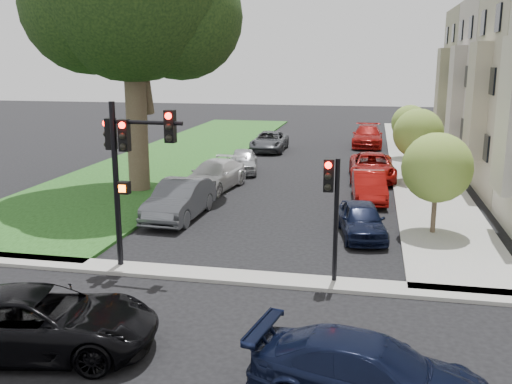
% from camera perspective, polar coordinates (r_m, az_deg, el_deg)
% --- Properties ---
extents(ground, '(140.00, 140.00, 0.00)m').
position_cam_1_polar(ground, '(15.54, -3.77, -11.34)').
color(ground, black).
rests_on(ground, ground).
extents(grass_strip, '(8.00, 44.00, 0.12)m').
position_cam_1_polar(grass_strip, '(40.26, -7.16, 3.88)').
color(grass_strip, '#183911').
rests_on(grass_strip, ground).
extents(sidewalk_right, '(3.50, 44.00, 0.12)m').
position_cam_1_polar(sidewalk_right, '(38.28, 15.82, 3.01)').
color(sidewalk_right, '#A9A79B').
rests_on(sidewalk_right, ground).
extents(sidewalk_cross, '(60.00, 1.00, 0.12)m').
position_cam_1_polar(sidewalk_cross, '(17.30, -2.01, -8.49)').
color(sidewalk_cross, '#A9A79B').
rests_on(sidewalk_cross, ground).
extents(house_d, '(7.70, 7.55, 15.97)m').
position_cam_1_polar(house_d, '(44.98, 23.23, 12.70)').
color(house_d, gray).
rests_on(house_d, ground).
extents(small_tree_a, '(2.58, 2.58, 3.87)m').
position_cam_1_polar(small_tree_a, '(21.88, 17.65, 2.33)').
color(small_tree_a, '#473227').
rests_on(small_tree_a, ground).
extents(small_tree_b, '(2.64, 2.64, 3.95)m').
position_cam_1_polar(small_tree_b, '(31.33, 15.92, 5.63)').
color(small_tree_b, '#473227').
rests_on(small_tree_b, ground).
extents(small_tree_c, '(2.39, 2.39, 3.58)m').
position_cam_1_polar(small_tree_c, '(38.80, 15.13, 6.64)').
color(small_tree_c, '#473227').
rests_on(small_tree_c, ground).
extents(traffic_signal_main, '(2.55, 0.66, 5.22)m').
position_cam_1_polar(traffic_signal_main, '(17.65, -12.71, 3.57)').
color(traffic_signal_main, black).
rests_on(traffic_signal_main, ground).
extents(traffic_signal_secondary, '(0.47, 0.38, 3.73)m').
position_cam_1_polar(traffic_signal_secondary, '(16.31, 7.63, -0.56)').
color(traffic_signal_secondary, black).
rests_on(traffic_signal_secondary, ground).
extents(car_cross_near, '(5.60, 3.34, 1.46)m').
position_cam_1_polar(car_cross_near, '(13.89, -20.84, -12.00)').
color(car_cross_near, black).
rests_on(car_cross_near, ground).
extents(car_cross_far, '(4.94, 2.74, 1.35)m').
position_cam_1_polar(car_cross_far, '(11.39, 11.42, -17.46)').
color(car_cross_far, black).
rests_on(car_cross_far, ground).
extents(car_parked_0, '(2.17, 4.03, 1.30)m').
position_cam_1_polar(car_parked_0, '(21.46, 10.52, -2.74)').
color(car_parked_0, black).
rests_on(car_parked_0, ground).
extents(car_parked_1, '(1.78, 4.26, 1.37)m').
position_cam_1_polar(car_parked_1, '(26.96, 11.24, 0.54)').
color(car_parked_1, maroon).
rests_on(car_parked_1, ground).
extents(car_parked_2, '(2.67, 5.30, 1.44)m').
position_cam_1_polar(car_parked_2, '(31.83, 11.53, 2.49)').
color(car_parked_2, maroon).
rests_on(car_parked_2, ground).
extents(car_parked_4, '(2.23, 5.46, 1.58)m').
position_cam_1_polar(car_parked_4, '(44.20, 11.08, 5.51)').
color(car_parked_4, maroon).
rests_on(car_parked_4, ground).
extents(car_parked_5, '(1.84, 4.87, 1.59)m').
position_cam_1_polar(car_parked_5, '(23.72, -7.62, -0.76)').
color(car_parked_5, '#3F4247').
rests_on(car_parked_5, ground).
extents(car_parked_6, '(2.76, 5.23, 1.45)m').
position_cam_1_polar(car_parked_6, '(28.90, -4.21, 1.67)').
color(car_parked_6, silver).
rests_on(car_parked_6, ground).
extents(car_parked_7, '(2.34, 4.23, 1.36)m').
position_cam_1_polar(car_parked_7, '(33.29, -1.28, 3.14)').
color(car_parked_7, '#999BA0').
rests_on(car_parked_7, ground).
extents(car_parked_8, '(2.41, 5.05, 1.39)m').
position_cam_1_polar(car_parked_8, '(41.24, 1.36, 5.09)').
color(car_parked_8, '#3F4247').
rests_on(car_parked_8, ground).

